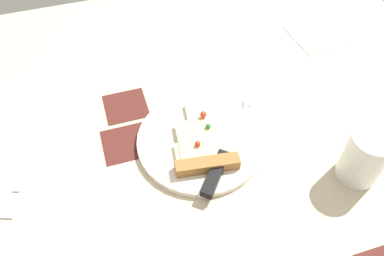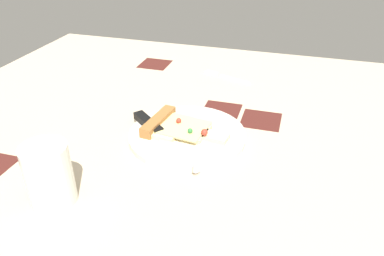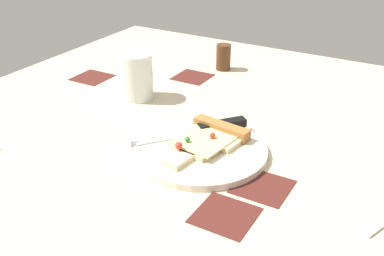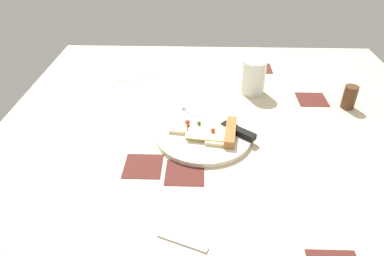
# 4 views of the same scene
# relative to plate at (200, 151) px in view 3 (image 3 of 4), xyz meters

# --- Properties ---
(ground_plane) EXTENTS (1.25, 1.25, 0.03)m
(ground_plane) POSITION_rel_plate_xyz_m (-0.02, 0.05, -0.02)
(ground_plane) COLOR #C6B293
(ground_plane) RESTS_ON ground
(plate) EXTENTS (0.25, 0.25, 0.01)m
(plate) POSITION_rel_plate_xyz_m (0.00, 0.00, 0.00)
(plate) COLOR silver
(plate) RESTS_ON ground_plane
(pizza_slice) EXTENTS (0.12, 0.18, 0.03)m
(pizza_slice) POSITION_rel_plate_xyz_m (0.00, 0.03, 0.01)
(pizza_slice) COLOR beige
(pizza_slice) RESTS_ON plate
(knife) EXTENTS (0.17, 0.20, 0.02)m
(knife) POSITION_rel_plate_xyz_m (-0.03, 0.05, 0.01)
(knife) COLOR silver
(knife) RESTS_ON plate
(drinking_glass) EXTENTS (0.08, 0.08, 0.11)m
(drinking_glass) POSITION_rel_plate_xyz_m (-0.26, 0.16, 0.05)
(drinking_glass) COLOR silver
(drinking_glass) RESTS_ON ground_plane
(pepper_shaker) EXTENTS (0.04, 0.04, 0.07)m
(pepper_shaker) POSITION_rel_plate_xyz_m (-0.17, 0.43, 0.03)
(pepper_shaker) COLOR #4C2D19
(pepper_shaker) RESTS_ON ground_plane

